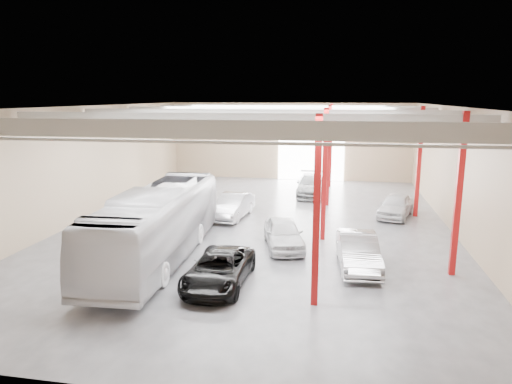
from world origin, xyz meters
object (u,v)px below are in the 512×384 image
(black_sedan, at_px, (219,269))
(car_right_near, at_px, (358,251))
(car_row_a, at_px, (283,233))
(car_row_c, at_px, (311,185))
(car_row_b, at_px, (233,206))
(coach_bus, at_px, (159,223))
(car_right_far, at_px, (396,205))

(black_sedan, height_order, car_right_near, car_right_near)
(car_row_a, height_order, car_row_c, car_row_c)
(car_row_b, height_order, car_right_near, car_right_near)
(car_row_b, xyz_separation_m, car_right_near, (7.50, -7.43, 0.01))
(coach_bus, height_order, car_row_a, coach_bus)
(coach_bus, bearing_deg, black_sedan, -38.20)
(car_row_a, relative_size, car_right_near, 0.94)
(black_sedan, height_order, car_row_b, car_row_b)
(car_row_a, bearing_deg, coach_bus, -169.75)
(car_row_b, bearing_deg, car_right_far, 17.27)
(black_sedan, xyz_separation_m, car_row_b, (-1.87, 10.41, 0.08))
(car_right_far, bearing_deg, car_row_a, -113.87)
(car_row_a, distance_m, car_row_b, 6.50)
(black_sedan, bearing_deg, car_row_b, 101.04)
(car_row_b, relative_size, car_right_near, 0.98)
(coach_bus, bearing_deg, car_right_far, 37.31)
(car_right_far, bearing_deg, black_sedan, -106.67)
(car_row_a, height_order, car_right_near, car_right_near)
(black_sedan, bearing_deg, car_right_near, 28.78)
(black_sedan, bearing_deg, car_right_far, 57.20)
(car_row_c, xyz_separation_m, car_right_far, (5.71, -5.54, -0.06))
(car_row_a, distance_m, car_right_far, 9.68)
(car_right_near, height_order, car_right_far, car_right_near)
(car_row_c, bearing_deg, black_sedan, -100.86)
(car_row_a, relative_size, car_row_b, 0.96)
(coach_bus, distance_m, car_row_a, 6.25)
(car_row_a, height_order, car_row_b, car_row_b)
(coach_bus, bearing_deg, car_row_c, 65.62)
(coach_bus, distance_m, car_right_far, 15.56)
(coach_bus, distance_m, black_sedan, 4.55)
(car_right_far, bearing_deg, coach_bus, -123.25)
(car_row_a, xyz_separation_m, car_right_far, (6.33, 7.32, -0.01))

